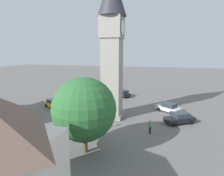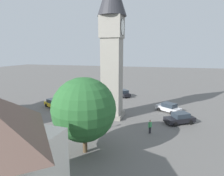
{
  "view_description": "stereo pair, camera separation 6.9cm",
  "coord_description": "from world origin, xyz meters",
  "px_view_note": "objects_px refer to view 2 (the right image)",
  "views": [
    {
      "loc": [
        -26.05,
        -7.42,
        9.76
      ],
      "look_at": [
        0.0,
        0.0,
        4.48
      ],
      "focal_mm": 29.55,
      "sensor_mm": 36.0,
      "label": 1
    },
    {
      "loc": [
        -26.03,
        -7.49,
        9.76
      ],
      "look_at": [
        0.0,
        0.0,
        4.48
      ],
      "focal_mm": 29.55,
      "sensor_mm": 36.0,
      "label": 2
    }
  ],
  "objects_px": {
    "car_red_corner": "(54,103)",
    "lamp_post": "(66,113)",
    "clock_tower": "(112,34)",
    "car_silver_kerb": "(97,101)",
    "pedestrian": "(150,125)",
    "car_white_side": "(180,118)",
    "tree": "(84,109)",
    "car_blue_kerb": "(123,93)",
    "road_sign": "(82,94)",
    "car_black_far": "(168,108)"
  },
  "relations": [
    {
      "from": "clock_tower",
      "to": "car_black_far",
      "type": "bearing_deg",
      "value": -60.93
    },
    {
      "from": "tree",
      "to": "road_sign",
      "type": "distance_m",
      "value": 18.34
    },
    {
      "from": "clock_tower",
      "to": "car_silver_kerb",
      "type": "xyz_separation_m",
      "value": [
        5.51,
        4.63,
        -11.52
      ]
    },
    {
      "from": "car_blue_kerb",
      "to": "lamp_post",
      "type": "height_order",
      "value": "lamp_post"
    },
    {
      "from": "car_red_corner",
      "to": "lamp_post",
      "type": "distance_m",
      "value": 13.4
    },
    {
      "from": "lamp_post",
      "to": "car_silver_kerb",
      "type": "bearing_deg",
      "value": 6.93
    },
    {
      "from": "car_silver_kerb",
      "to": "clock_tower",
      "type": "bearing_deg",
      "value": -139.95
    },
    {
      "from": "car_red_corner",
      "to": "car_silver_kerb",
      "type": "bearing_deg",
      "value": -60.18
    },
    {
      "from": "lamp_post",
      "to": "road_sign",
      "type": "xyz_separation_m",
      "value": [
        14.21,
        4.74,
        -1.15
      ]
    },
    {
      "from": "lamp_post",
      "to": "road_sign",
      "type": "relative_size",
      "value": 1.6
    },
    {
      "from": "tree",
      "to": "lamp_post",
      "type": "bearing_deg",
      "value": 56.54
    },
    {
      "from": "car_white_side",
      "to": "road_sign",
      "type": "height_order",
      "value": "road_sign"
    },
    {
      "from": "car_black_far",
      "to": "lamp_post",
      "type": "xyz_separation_m",
      "value": [
        -13.16,
        11.31,
        2.29
      ]
    },
    {
      "from": "car_silver_kerb",
      "to": "lamp_post",
      "type": "xyz_separation_m",
      "value": [
        -14.01,
        -1.7,
        2.29
      ]
    },
    {
      "from": "car_black_far",
      "to": "tree",
      "type": "distance_m",
      "value": 17.68
    },
    {
      "from": "clock_tower",
      "to": "lamp_post",
      "type": "height_order",
      "value": "clock_tower"
    },
    {
      "from": "pedestrian",
      "to": "road_sign",
      "type": "height_order",
      "value": "road_sign"
    },
    {
      "from": "car_black_far",
      "to": "lamp_post",
      "type": "bearing_deg",
      "value": 139.32
    },
    {
      "from": "car_blue_kerb",
      "to": "tree",
      "type": "relative_size",
      "value": 0.56
    },
    {
      "from": "car_silver_kerb",
      "to": "pedestrian",
      "type": "bearing_deg",
      "value": -132.97
    },
    {
      "from": "car_red_corner",
      "to": "car_black_far",
      "type": "height_order",
      "value": "same"
    },
    {
      "from": "pedestrian",
      "to": "car_white_side",
      "type": "bearing_deg",
      "value": -40.13
    },
    {
      "from": "road_sign",
      "to": "clock_tower",
      "type": "bearing_deg",
      "value": -126.63
    },
    {
      "from": "car_silver_kerb",
      "to": "road_sign",
      "type": "distance_m",
      "value": 3.25
    },
    {
      "from": "pedestrian",
      "to": "lamp_post",
      "type": "distance_m",
      "value": 10.1
    },
    {
      "from": "car_black_far",
      "to": "pedestrian",
      "type": "height_order",
      "value": "pedestrian"
    },
    {
      "from": "car_blue_kerb",
      "to": "car_silver_kerb",
      "type": "bearing_deg",
      "value": 156.16
    },
    {
      "from": "car_blue_kerb",
      "to": "lamp_post",
      "type": "xyz_separation_m",
      "value": [
        -21.8,
        1.74,
        2.29
      ]
    },
    {
      "from": "pedestrian",
      "to": "car_blue_kerb",
      "type": "bearing_deg",
      "value": 22.31
    },
    {
      "from": "car_silver_kerb",
      "to": "pedestrian",
      "type": "xyz_separation_m",
      "value": [
        -10.01,
        -10.74,
        0.25
      ]
    },
    {
      "from": "car_silver_kerb",
      "to": "car_black_far",
      "type": "xyz_separation_m",
      "value": [
        -0.85,
        -13.02,
        0.0
      ]
    },
    {
      "from": "clock_tower",
      "to": "car_silver_kerb",
      "type": "relative_size",
      "value": 5.03
    },
    {
      "from": "lamp_post",
      "to": "car_black_far",
      "type": "bearing_deg",
      "value": -40.68
    },
    {
      "from": "car_blue_kerb",
      "to": "car_black_far",
      "type": "xyz_separation_m",
      "value": [
        -8.64,
        -9.58,
        0.0
      ]
    },
    {
      "from": "car_blue_kerb",
      "to": "tree",
      "type": "distance_m",
      "value": 24.25
    },
    {
      "from": "car_red_corner",
      "to": "pedestrian",
      "type": "height_order",
      "value": "pedestrian"
    },
    {
      "from": "car_silver_kerb",
      "to": "tree",
      "type": "bearing_deg",
      "value": -163.05
    },
    {
      "from": "car_red_corner",
      "to": "road_sign",
      "type": "xyz_separation_m",
      "value": [
        4.05,
        -3.69,
        1.14
      ]
    },
    {
      "from": "car_blue_kerb",
      "to": "pedestrian",
      "type": "relative_size",
      "value": 2.5
    },
    {
      "from": "car_red_corner",
      "to": "lamp_post",
      "type": "height_order",
      "value": "lamp_post"
    },
    {
      "from": "car_silver_kerb",
      "to": "car_red_corner",
      "type": "relative_size",
      "value": 0.94
    },
    {
      "from": "car_silver_kerb",
      "to": "tree",
      "type": "relative_size",
      "value": 0.56
    },
    {
      "from": "car_red_corner",
      "to": "car_white_side",
      "type": "relative_size",
      "value": 1.01
    },
    {
      "from": "pedestrian",
      "to": "lamp_post",
      "type": "xyz_separation_m",
      "value": [
        -4.0,
        9.04,
        2.04
      ]
    },
    {
      "from": "car_silver_kerb",
      "to": "car_black_far",
      "type": "relative_size",
      "value": 0.96
    },
    {
      "from": "lamp_post",
      "to": "road_sign",
      "type": "bearing_deg",
      "value": 18.47
    },
    {
      "from": "clock_tower",
      "to": "lamp_post",
      "type": "distance_m",
      "value": 12.89
    },
    {
      "from": "car_red_corner",
      "to": "car_black_far",
      "type": "distance_m",
      "value": 19.98
    },
    {
      "from": "clock_tower",
      "to": "car_blue_kerb",
      "type": "distance_m",
      "value": 17.64
    },
    {
      "from": "clock_tower",
      "to": "lamp_post",
      "type": "bearing_deg",
      "value": 160.98
    }
  ]
}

